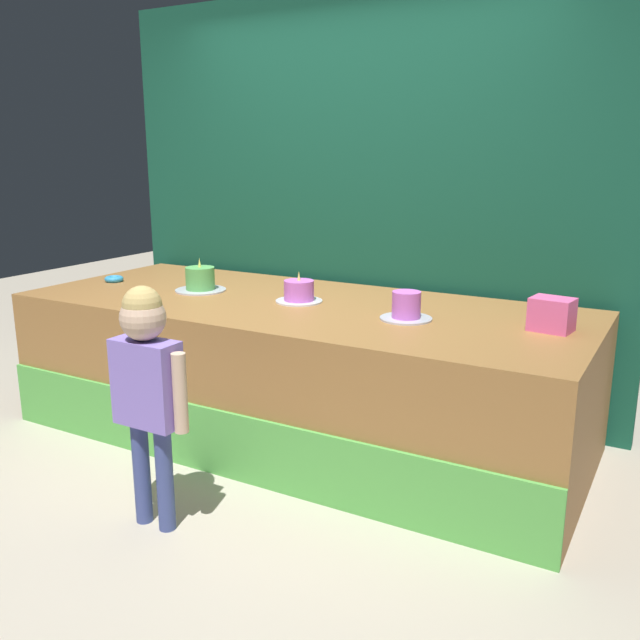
# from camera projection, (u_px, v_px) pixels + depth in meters

# --- Properties ---
(ground_plane) EXTENTS (12.00, 12.00, 0.00)m
(ground_plane) POSITION_uv_depth(u_px,v_px,m) (234.00, 478.00, 3.49)
(ground_plane) COLOR #BCB29E
(stage_platform) EXTENTS (3.23, 1.32, 0.80)m
(stage_platform) POSITION_uv_depth(u_px,v_px,m) (298.00, 370.00, 3.93)
(stage_platform) COLOR #9E6B38
(stage_platform) RESTS_ON ground_plane
(curtain_backdrop) EXTENTS (3.49, 0.08, 2.60)m
(curtain_backdrop) POSITION_uv_depth(u_px,v_px,m) (358.00, 204.00, 4.35)
(curtain_backdrop) COLOR #144C38
(curtain_backdrop) RESTS_ON ground_plane
(child_figure) EXTENTS (0.42, 0.19, 1.09)m
(child_figure) POSITION_uv_depth(u_px,v_px,m) (147.00, 375.00, 2.88)
(child_figure) COLOR #3F4C8C
(child_figure) RESTS_ON ground_plane
(pink_box) EXTENTS (0.21, 0.17, 0.16)m
(pink_box) POSITION_uv_depth(u_px,v_px,m) (552.00, 314.00, 3.22)
(pink_box) COLOR pink
(pink_box) RESTS_ON stage_platform
(donut) EXTENTS (0.12, 0.12, 0.04)m
(donut) POSITION_uv_depth(u_px,v_px,m) (114.00, 279.00, 4.44)
(donut) COLOR #3399D8
(donut) RESTS_ON stage_platform
(cake_left) EXTENTS (0.31, 0.31, 0.20)m
(cake_left) POSITION_uv_depth(u_px,v_px,m) (200.00, 280.00, 4.14)
(cake_left) COLOR silver
(cake_left) RESTS_ON stage_platform
(cake_center) EXTENTS (0.27, 0.27, 0.18)m
(cake_center) POSITION_uv_depth(u_px,v_px,m) (299.00, 292.00, 3.84)
(cake_center) COLOR silver
(cake_center) RESTS_ON stage_platform
(cake_right) EXTENTS (0.27, 0.27, 0.14)m
(cake_right) POSITION_uv_depth(u_px,v_px,m) (406.00, 307.00, 3.44)
(cake_right) COLOR silver
(cake_right) RESTS_ON stage_platform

